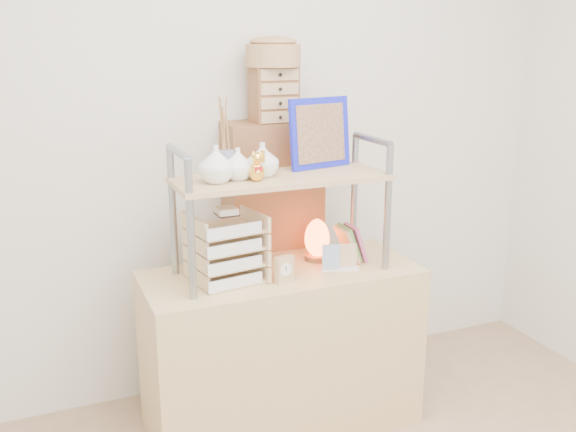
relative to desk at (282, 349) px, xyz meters
name	(u,v)px	position (x,y,z in m)	size (l,w,h in m)	color
room_shell	(388,50)	(0.00, -0.81, 1.32)	(3.42, 3.41, 2.61)	silver
desk	(282,349)	(0.00, 0.00, 0.00)	(1.20, 0.50, 0.75)	#D3B76F
cabinet	(273,258)	(0.10, 0.37, 0.30)	(0.45, 0.24, 1.35)	brown
hutch	(272,173)	(-0.04, 0.01, 0.81)	(0.90, 0.34, 0.73)	gray
letter_tray	(227,252)	(-0.25, -0.02, 0.50)	(0.29, 0.28, 0.32)	tan
salt_lamp	(317,239)	(0.20, 0.07, 0.47)	(0.13, 0.12, 0.19)	brown
desk_clock	(284,269)	(-0.04, -0.13, 0.43)	(0.09, 0.05, 0.11)	tan
postcard_stand	(339,262)	(0.24, -0.08, 0.41)	(0.17, 0.10, 0.12)	white
drawer_chest	(274,95)	(0.10, 0.35, 1.10)	(0.20, 0.16, 0.25)	brown
woven_basket	(273,55)	(0.10, 0.35, 1.28)	(0.25, 0.25, 0.10)	#996D45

